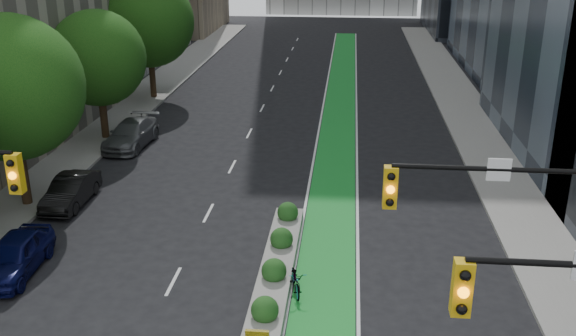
% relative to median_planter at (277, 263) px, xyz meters
% --- Properties ---
extents(sidewalk_left, '(3.60, 90.00, 0.15)m').
position_rel_median_planter_xyz_m(sidewalk_left, '(-13.00, 17.96, -0.30)').
color(sidewalk_left, gray).
rests_on(sidewalk_left, ground).
extents(sidewalk_right, '(3.60, 90.00, 0.15)m').
position_rel_median_planter_xyz_m(sidewalk_right, '(10.60, 17.96, -0.30)').
color(sidewalk_right, gray).
rests_on(sidewalk_right, ground).
extents(bike_lane_paint, '(2.20, 70.00, 0.01)m').
position_rel_median_planter_xyz_m(bike_lane_paint, '(1.80, 22.96, -0.37)').
color(bike_lane_paint, '#1A9330').
rests_on(bike_lane_paint, ground).
extents(tree_mid, '(6.40, 6.40, 8.78)m').
position_rel_median_planter_xyz_m(tree_mid, '(-12.20, 4.96, 5.20)').
color(tree_mid, black).
rests_on(tree_mid, ground).
extents(tree_midfar, '(5.60, 5.60, 7.76)m').
position_rel_median_planter_xyz_m(tree_midfar, '(-12.20, 14.96, 4.57)').
color(tree_midfar, black).
rests_on(tree_midfar, ground).
extents(tree_far, '(6.60, 6.60, 9.00)m').
position_rel_median_planter_xyz_m(tree_far, '(-12.20, 24.96, 5.32)').
color(tree_far, black).
rests_on(tree_far, ground).
extents(signal_right, '(5.82, 0.51, 7.20)m').
position_rel_median_planter_xyz_m(signal_right, '(7.47, -6.57, 4.43)').
color(signal_right, black).
rests_on(signal_right, ground).
extents(median_planter, '(1.20, 10.26, 1.10)m').
position_rel_median_planter_xyz_m(median_planter, '(0.00, 0.00, 0.00)').
color(median_planter, gray).
rests_on(median_planter, ground).
extents(bicycle, '(0.98, 1.84, 0.92)m').
position_rel_median_planter_xyz_m(bicycle, '(0.80, -1.25, 0.09)').
color(bicycle, gray).
rests_on(bicycle, ground).
extents(parked_car_left_near, '(1.94, 4.36, 1.46)m').
position_rel_median_planter_xyz_m(parked_car_left_near, '(-9.67, -0.97, 0.36)').
color(parked_car_left_near, '#0B0E43').
rests_on(parked_car_left_near, ground).
extents(parked_car_left_mid, '(1.46, 4.12, 1.36)m').
position_rel_median_planter_xyz_m(parked_car_left_mid, '(-10.21, 5.29, 0.31)').
color(parked_car_left_mid, black).
rests_on(parked_car_left_mid, ground).
extents(parked_car_left_far, '(2.39, 5.23, 1.48)m').
position_rel_median_planter_xyz_m(parked_car_left_far, '(-10.20, 13.85, 0.37)').
color(parked_car_left_far, '#56585B').
rests_on(parked_car_left_far, ground).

